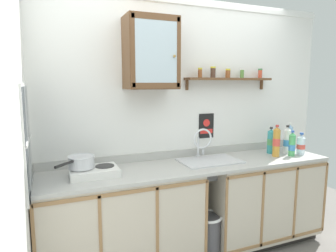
{
  "coord_description": "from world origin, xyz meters",
  "views": [
    {
      "loc": [
        -1.26,
        -2.08,
        1.67
      ],
      "look_at": [
        -0.22,
        0.45,
        1.28
      ],
      "focal_mm": 31.6,
      "sensor_mm": 36.0,
      "label": 1
    }
  ],
  "objects": [
    {
      "name": "back_wall",
      "position": [
        0.0,
        0.65,
        1.26
      ],
      "size": [
        3.43,
        0.07,
        2.5
      ],
      "color": "white",
      "rests_on": "ground"
    },
    {
      "name": "side_wall_left",
      "position": [
        -1.44,
        -0.29,
        1.25
      ],
      "size": [
        0.05,
        3.43,
        2.5
      ],
      "primitive_type": "cube",
      "color": "white",
      "rests_on": "ground"
    },
    {
      "name": "lower_cabinet_run",
      "position": [
        -0.71,
        0.33,
        0.45
      ],
      "size": [
        1.39,
        0.6,
        0.89
      ],
      "color": "black",
      "rests_on": "ground"
    },
    {
      "name": "lower_cabinet_run_right",
      "position": [
        0.78,
        0.33,
        0.45
      ],
      "size": [
        1.25,
        0.6,
        0.89
      ],
      "color": "black",
      "rests_on": "ground"
    },
    {
      "name": "countertop",
      "position": [
        0.0,
        0.33,
        0.9
      ],
      "size": [
        2.79,
        0.62,
        0.03
      ],
      "primitive_type": "cube",
      "color": "#B2B2AD",
      "rests_on": "lower_cabinet_run"
    },
    {
      "name": "backsplash",
      "position": [
        0.0,
        0.62,
        0.96
      ],
      "size": [
        2.79,
        0.02,
        0.08
      ],
      "primitive_type": "cube",
      "color": "#B2B2AD",
      "rests_on": "countertop"
    },
    {
      "name": "sink",
      "position": [
        0.18,
        0.37,
        0.9
      ],
      "size": [
        0.58,
        0.42,
        0.45
      ],
      "color": "silver",
      "rests_on": "countertop"
    },
    {
      "name": "hot_plate_stove",
      "position": [
        -0.93,
        0.33,
        0.95
      ],
      "size": [
        0.39,
        0.28,
        0.07
      ],
      "color": "silver",
      "rests_on": "countertop"
    },
    {
      "name": "saucepan",
      "position": [
        -1.03,
        0.35,
        1.04
      ],
      "size": [
        0.32,
        0.32,
        0.1
      ],
      "color": "silver",
      "rests_on": "hot_plate_stove"
    },
    {
      "name": "bottle_juice_amber_0",
      "position": [
        0.92,
        0.27,
        1.07
      ],
      "size": [
        0.07,
        0.07,
        0.33
      ],
      "color": "gold",
      "rests_on": "countertop"
    },
    {
      "name": "bottle_soda_green_1",
      "position": [
        1.09,
        0.22,
        1.04
      ],
      "size": [
        0.07,
        0.07,
        0.27
      ],
      "color": "#4CB266",
      "rests_on": "countertop"
    },
    {
      "name": "bottle_detergent_teal_2",
      "position": [
        0.96,
        0.4,
        1.05
      ],
      "size": [
        0.07,
        0.07,
        0.29
      ],
      "color": "teal",
      "rests_on": "countertop"
    },
    {
      "name": "bottle_water_clear_3",
      "position": [
        1.23,
        0.24,
        1.02
      ],
      "size": [
        0.09,
        0.09,
        0.23
      ],
      "color": "silver",
      "rests_on": "countertop"
    },
    {
      "name": "bottle_water_blue_4",
      "position": [
        1.24,
        0.41,
        1.06
      ],
      "size": [
        0.07,
        0.07,
        0.31
      ],
      "color": "#8CB7E0",
      "rests_on": "countertop"
    },
    {
      "name": "bottle_opaque_white_5",
      "position": [
        1.14,
        0.35,
        1.05
      ],
      "size": [
        0.07,
        0.07,
        0.3
      ],
      "color": "white",
      "rests_on": "countertop"
    },
    {
      "name": "wall_cabinet",
      "position": [
        -0.37,
        0.48,
        1.94
      ],
      "size": [
        0.46,
        0.32,
        0.64
      ],
      "color": "brown"
    },
    {
      "name": "spice_shelf",
      "position": [
        0.51,
        0.56,
        1.73
      ],
      "size": [
        0.99,
        0.14,
        0.23
      ],
      "color": "brown"
    },
    {
      "name": "warning_sign",
      "position": [
        0.29,
        0.62,
        1.23
      ],
      "size": [
        0.17,
        0.01,
        0.26
      ],
      "color": "black"
    },
    {
      "name": "window",
      "position": [
        -1.41,
        0.24,
        1.27
      ],
      "size": [
        0.03,
        0.57,
        0.82
      ],
      "color": "#262D38"
    },
    {
      "name": "trash_bin",
      "position": [
        0.07,
        0.19,
        0.24
      ],
      "size": [
        0.29,
        0.29,
        0.46
      ],
      "color": "#4C4C51",
      "rests_on": "ground"
    }
  ]
}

